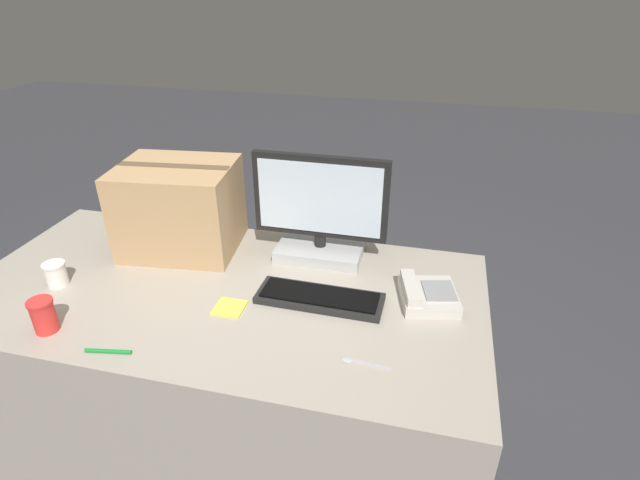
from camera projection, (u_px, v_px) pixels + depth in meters
name	position (u px, v px, depth m)	size (l,w,h in m)	color
ground_plane	(238.00, 431.00, 2.08)	(12.00, 12.00, 0.00)	#38383D
office_desk	(231.00, 366.00, 1.90)	(1.80, 0.90, 0.71)	#A89E8E
monitor	(320.00, 217.00, 1.86)	(0.50, 0.21, 0.40)	#B7B7B7
keyboard	(320.00, 298.00, 1.66)	(0.43, 0.15, 0.03)	black
desk_phone	(426.00, 295.00, 1.65)	(0.22, 0.23, 0.07)	beige
paper_cup_left	(56.00, 274.00, 1.74)	(0.08, 0.08, 0.09)	white
paper_cup_right	(44.00, 316.00, 1.51)	(0.08, 0.08, 0.11)	red
spoon	(357.00, 362.00, 1.41)	(0.14, 0.03, 0.00)	#B2B2B7
cardboard_box	(180.00, 208.00, 1.92)	(0.46, 0.39, 0.34)	tan
pen_marker	(108.00, 351.00, 1.44)	(0.14, 0.03, 0.01)	#198C33
sticky_note_pad	(230.00, 308.00, 1.63)	(0.10, 0.10, 0.01)	#E5DB4C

